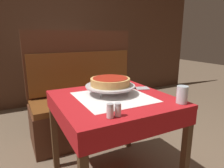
{
  "coord_description": "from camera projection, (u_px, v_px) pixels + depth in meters",
  "views": [
    {
      "loc": [
        -0.68,
        -1.28,
        1.19
      ],
      "look_at": [
        0.02,
        0.05,
        0.82
      ],
      "focal_mm": 32.0,
      "sensor_mm": 36.0,
      "label": 1
    }
  ],
  "objects": [
    {
      "name": "dining_table_front",
      "position": [
        113.0,
        108.0,
        1.54
      ],
      "size": [
        0.85,
        0.85,
        0.73
      ],
      "color": "red",
      "rests_on": "ground_plane"
    },
    {
      "name": "dining_table_rear",
      "position": [
        71.0,
        71.0,
        3.08
      ],
      "size": [
        0.78,
        0.78,
        0.74
      ],
      "color": "beige",
      "rests_on": "ground_plane"
    },
    {
      "name": "booth_bench",
      "position": [
        88.0,
        107.0,
        2.39
      ],
      "size": [
        1.3,
        0.53,
        1.24
      ],
      "color": "#4C2819",
      "rests_on": "ground_plane"
    },
    {
      "name": "back_wall_panel",
      "position": [
        51.0,
        34.0,
        3.35
      ],
      "size": [
        6.0,
        0.04,
        2.4
      ],
      "primitive_type": "cube",
      "color": "#4C2D1E",
      "rests_on": "ground_plane"
    },
    {
      "name": "pizza_pan_stand",
      "position": [
        110.0,
        86.0,
        1.58
      ],
      "size": [
        0.39,
        0.39,
        0.07
      ],
      "color": "#ADADB2",
      "rests_on": "dining_table_front"
    },
    {
      "name": "deep_dish_pizza",
      "position": [
        110.0,
        81.0,
        1.57
      ],
      "size": [
        0.31,
        0.31,
        0.06
      ],
      "color": "tan",
      "rests_on": "pizza_pan_stand"
    },
    {
      "name": "pizza_server",
      "position": [
        136.0,
        88.0,
        1.75
      ],
      "size": [
        0.27,
        0.14,
        0.01
      ],
      "color": "#BCBCC1",
      "rests_on": "dining_table_front"
    },
    {
      "name": "water_glass_near",
      "position": [
        182.0,
        95.0,
        1.37
      ],
      "size": [
        0.08,
        0.08,
        0.12
      ],
      "color": "silver",
      "rests_on": "dining_table_front"
    },
    {
      "name": "salt_shaker",
      "position": [
        110.0,
        111.0,
        1.13
      ],
      "size": [
        0.04,
        0.04,
        0.08
      ],
      "color": "silver",
      "rests_on": "dining_table_front"
    },
    {
      "name": "pepper_shaker",
      "position": [
        118.0,
        110.0,
        1.15
      ],
      "size": [
        0.04,
        0.04,
        0.08
      ],
      "color": "silver",
      "rests_on": "dining_table_front"
    },
    {
      "name": "condiment_caddy",
      "position": [
        78.0,
        62.0,
        3.04
      ],
      "size": [
        0.12,
        0.12,
        0.18
      ],
      "color": "black",
      "rests_on": "dining_table_rear"
    }
  ]
}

